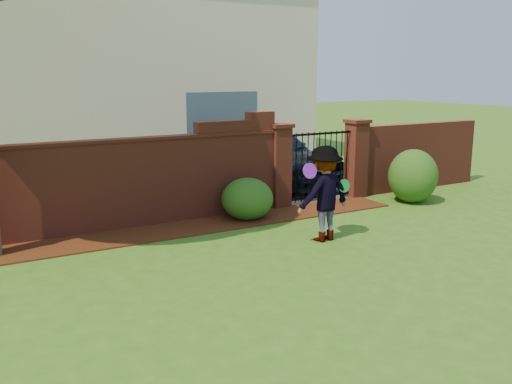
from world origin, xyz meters
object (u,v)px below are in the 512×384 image
car (273,155)px  man (325,194)px  frisbee_purple (310,171)px  frisbee_green (344,186)px

car → man: bearing=-121.1°
frisbee_purple → frisbee_green: size_ratio=1.13×
man → frisbee_purple: (-0.37, -0.04, 0.46)m
car → frisbee_green: car is taller
frisbee_purple → car: bearing=65.3°
car → frisbee_purple: 5.35m
frisbee_purple → frisbee_green: (0.76, -0.00, -0.34)m
car → frisbee_green: bearing=-116.8°
man → frisbee_green: size_ratio=7.13×
man → frisbee_green: 0.41m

